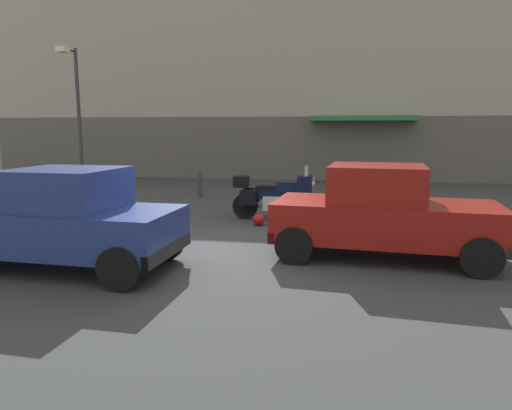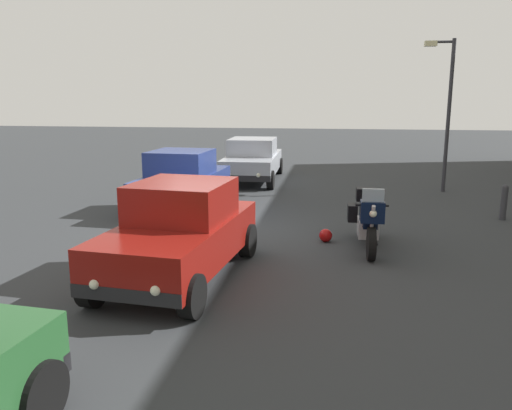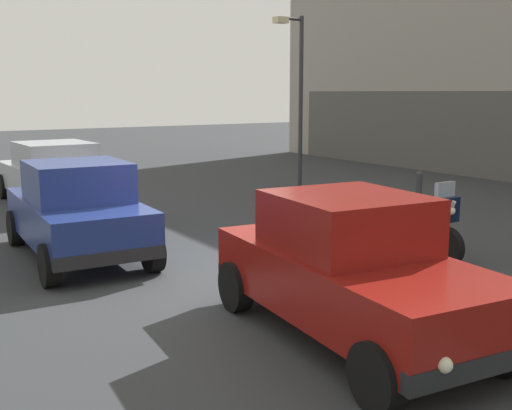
{
  "view_description": "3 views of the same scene",
  "coord_description": "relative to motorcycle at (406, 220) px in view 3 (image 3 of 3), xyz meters",
  "views": [
    {
      "loc": [
        2.16,
        -8.2,
        2.26
      ],
      "look_at": [
        0.58,
        1.17,
        0.71
      ],
      "focal_mm": 32.86,
      "sensor_mm": 36.0,
      "label": 1
    },
    {
      "loc": [
        10.96,
        2.64,
        3.02
      ],
      "look_at": [
        0.34,
        0.98,
        0.74
      ],
      "focal_mm": 35.6,
      "sensor_mm": 36.0,
      "label": 2
    },
    {
      "loc": [
        8.16,
        -4.47,
        2.76
      ],
      "look_at": [
        -0.2,
        0.88,
        0.98
      ],
      "focal_mm": 44.14,
      "sensor_mm": 36.0,
      "label": 3
    }
  ],
  "objects": [
    {
      "name": "car_hatchback_near",
      "position": [
        2.3,
        -3.24,
        0.19
      ],
      "size": [
        3.99,
        2.12,
        1.64
      ],
      "rotation": [
        0.0,
        0.0,
        -0.1
      ],
      "color": "maroon",
      "rests_on": "ground"
    },
    {
      "name": "motorcycle",
      "position": [
        0.0,
        0.0,
        0.0
      ],
      "size": [
        2.26,
        0.77,
        1.36
      ],
      "rotation": [
        0.0,
        0.0,
        0.02
      ],
      "color": "black",
      "rests_on": "ground"
    },
    {
      "name": "car_wagon_end",
      "position": [
        -2.86,
        -4.77,
        0.19
      ],
      "size": [
        3.94,
        1.96,
        1.64
      ],
      "rotation": [
        0.0,
        0.0,
        3.09
      ],
      "color": "navy",
      "rests_on": "ground"
    },
    {
      "name": "ground_plane",
      "position": [
        -0.71,
        -3.35,
        -0.62
      ],
      "size": [
        80.0,
        80.0,
        0.0
      ],
      "primitive_type": "plane",
      "color": "#2D3033"
    },
    {
      "name": "bollard_curbside",
      "position": [
        -3.0,
        3.51,
        -0.14
      ],
      "size": [
        0.16,
        0.16,
        0.9
      ],
      "color": "#333338",
      "rests_on": "ground"
    },
    {
      "name": "streetlamp_curbside",
      "position": [
        -6.84,
        2.68,
        2.3
      ],
      "size": [
        0.28,
        0.94,
        4.81
      ],
      "color": "#2D2D33",
      "rests_on": "ground"
    },
    {
      "name": "car_sedan_far",
      "position": [
        -8.12,
        -3.7,
        0.16
      ],
      "size": [
        4.61,
        2.01,
        1.56
      ],
      "rotation": [
        0.0,
        0.0,
        0.03
      ],
      "color": "#9EA3AD",
      "rests_on": "ground"
    },
    {
      "name": "helmet",
      "position": [
        -0.28,
        -0.85,
        -0.48
      ],
      "size": [
        0.28,
        0.28,
        0.28
      ],
      "primitive_type": "sphere",
      "color": "#990C0C",
      "rests_on": "ground"
    }
  ]
}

